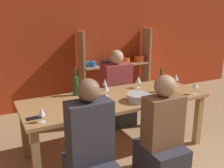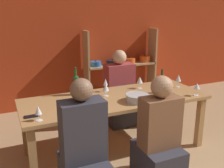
{
  "view_description": "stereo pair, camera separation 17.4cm",
  "coord_description": "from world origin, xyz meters",
  "px_view_note": "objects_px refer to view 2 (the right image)",
  "views": [
    {
      "loc": [
        -1.27,
        -0.89,
        1.83
      ],
      "look_at": [
        0.18,
        1.96,
        0.89
      ],
      "focal_mm": 42.0,
      "sensor_mm": 36.0,
      "label": 1
    },
    {
      "loc": [
        -1.11,
        -0.97,
        1.83
      ],
      "look_at": [
        0.18,
        1.96,
        0.89
      ],
      "focal_mm": 42.0,
      "sensor_mm": 36.0,
      "label": 2
    }
  ],
  "objects_px": {
    "dining_table": "(115,104)",
    "wine_glass_red_b": "(197,86)",
    "shelf_unit": "(121,76)",
    "wine_glass_white_b": "(90,95)",
    "wine_bottle_green": "(161,84)",
    "wine_glass_red_d": "(105,83)",
    "person_far_a": "(119,97)",
    "cell_phone": "(32,116)",
    "wine_glass_white_a": "(38,111)",
    "person_near_a": "(159,144)",
    "mixing_bowl": "(137,97)",
    "wine_glass_red_e": "(106,88)",
    "wine_bottle_dark": "(76,84)",
    "wine_glass_empty_b": "(178,78)",
    "wine_glass_red_c": "(82,101)",
    "wine_glass_empty_a": "(78,99)",
    "person_near_b": "(84,162)",
    "wine_glass_red_a": "(140,80)"
  },
  "relations": [
    {
      "from": "person_far_a",
      "to": "person_near_b",
      "type": "distance_m",
      "value": 1.95
    },
    {
      "from": "wine_glass_empty_b",
      "to": "wine_glass_red_c",
      "type": "height_order",
      "value": "wine_glass_empty_b"
    },
    {
      "from": "wine_glass_white_b",
      "to": "shelf_unit",
      "type": "bearing_deg",
      "value": 55.36
    },
    {
      "from": "mixing_bowl",
      "to": "wine_bottle_green",
      "type": "xyz_separation_m",
      "value": [
        0.45,
        0.17,
        0.08
      ]
    },
    {
      "from": "wine_bottle_green",
      "to": "wine_glass_red_a",
      "type": "relative_size",
      "value": 1.94
    },
    {
      "from": "wine_glass_red_b",
      "to": "person_near_b",
      "type": "xyz_separation_m",
      "value": [
        -1.67,
        -0.45,
        -0.4
      ]
    },
    {
      "from": "mixing_bowl",
      "to": "person_near_b",
      "type": "xyz_separation_m",
      "value": [
        -0.87,
        -0.56,
        -0.32
      ]
    },
    {
      "from": "wine_glass_white_a",
      "to": "wine_glass_red_a",
      "type": "height_order",
      "value": "wine_glass_red_a"
    },
    {
      "from": "dining_table",
      "to": "wine_glass_red_b",
      "type": "distance_m",
      "value": 1.07
    },
    {
      "from": "mixing_bowl",
      "to": "cell_phone",
      "type": "xyz_separation_m",
      "value": [
        -1.23,
        0.04,
        -0.04
      ]
    },
    {
      "from": "wine_glass_empty_b",
      "to": "wine_glass_white_b",
      "type": "relative_size",
      "value": 1.1
    },
    {
      "from": "person_far_a",
      "to": "person_near_b",
      "type": "relative_size",
      "value": 0.95
    },
    {
      "from": "wine_bottle_green",
      "to": "wine_glass_white_a",
      "type": "relative_size",
      "value": 2.08
    },
    {
      "from": "wine_bottle_green",
      "to": "wine_glass_red_d",
      "type": "height_order",
      "value": "wine_bottle_green"
    },
    {
      "from": "dining_table",
      "to": "wine_glass_empty_a",
      "type": "height_order",
      "value": "wine_glass_empty_a"
    },
    {
      "from": "shelf_unit",
      "to": "wine_glass_red_a",
      "type": "xyz_separation_m",
      "value": [
        -0.46,
        -1.55,
        0.36
      ]
    },
    {
      "from": "wine_glass_white_a",
      "to": "person_near_a",
      "type": "height_order",
      "value": "person_near_a"
    },
    {
      "from": "wine_glass_red_c",
      "to": "wine_glass_red_e",
      "type": "height_order",
      "value": "wine_glass_red_c"
    },
    {
      "from": "wine_glass_empty_a",
      "to": "wine_glass_red_c",
      "type": "xyz_separation_m",
      "value": [
        0.01,
        -0.12,
        0.02
      ]
    },
    {
      "from": "wine_bottle_dark",
      "to": "wine_glass_red_a",
      "type": "relative_size",
      "value": 2.17
    },
    {
      "from": "shelf_unit",
      "to": "wine_glass_white_a",
      "type": "height_order",
      "value": "shelf_unit"
    },
    {
      "from": "dining_table",
      "to": "mixing_bowl",
      "type": "relative_size",
      "value": 8.02
    },
    {
      "from": "mixing_bowl",
      "to": "wine_glass_white_b",
      "type": "bearing_deg",
      "value": 168.65
    },
    {
      "from": "wine_bottle_dark",
      "to": "wine_glass_red_b",
      "type": "height_order",
      "value": "wine_bottle_dark"
    },
    {
      "from": "wine_glass_white_a",
      "to": "wine_glass_red_e",
      "type": "height_order",
      "value": "wine_glass_red_e"
    },
    {
      "from": "dining_table",
      "to": "wine_glass_red_b",
      "type": "relative_size",
      "value": 14.17
    },
    {
      "from": "person_far_a",
      "to": "cell_phone",
      "type": "bearing_deg",
      "value": 34.0
    },
    {
      "from": "wine_glass_red_d",
      "to": "person_far_a",
      "type": "distance_m",
      "value": 0.81
    },
    {
      "from": "mixing_bowl",
      "to": "wine_glass_red_e",
      "type": "distance_m",
      "value": 0.44
    },
    {
      "from": "wine_glass_red_e",
      "to": "wine_glass_white_b",
      "type": "bearing_deg",
      "value": -141.65
    },
    {
      "from": "wine_glass_white_a",
      "to": "mixing_bowl",
      "type": "bearing_deg",
      "value": 4.24
    },
    {
      "from": "dining_table",
      "to": "wine_glass_red_d",
      "type": "height_order",
      "value": "wine_glass_red_d"
    },
    {
      "from": "wine_glass_empty_b",
      "to": "cell_phone",
      "type": "distance_m",
      "value": 2.07
    },
    {
      "from": "wine_glass_red_e",
      "to": "person_near_b",
      "type": "xyz_separation_m",
      "value": [
        -0.6,
        -0.9,
        -0.39
      ]
    },
    {
      "from": "wine_glass_empty_a",
      "to": "person_near_b",
      "type": "distance_m",
      "value": 0.76
    },
    {
      "from": "wine_glass_red_b",
      "to": "person_far_a",
      "type": "height_order",
      "value": "person_far_a"
    },
    {
      "from": "dining_table",
      "to": "person_far_a",
      "type": "height_order",
      "value": "person_far_a"
    },
    {
      "from": "wine_bottle_green",
      "to": "person_near_b",
      "type": "height_order",
      "value": "person_near_b"
    },
    {
      "from": "shelf_unit",
      "to": "wine_glass_white_b",
      "type": "bearing_deg",
      "value": -124.64
    },
    {
      "from": "shelf_unit",
      "to": "wine_bottle_green",
      "type": "xyz_separation_m",
      "value": [
        -0.3,
        -1.83,
        0.37
      ]
    },
    {
      "from": "wine_glass_empty_a",
      "to": "person_near_a",
      "type": "height_order",
      "value": "person_near_a"
    },
    {
      "from": "wine_bottle_dark",
      "to": "cell_phone",
      "type": "relative_size",
      "value": 2.37
    },
    {
      "from": "person_far_a",
      "to": "wine_glass_empty_a",
      "type": "bearing_deg",
      "value": 44.65
    },
    {
      "from": "wine_bottle_green",
      "to": "dining_table",
      "type": "bearing_deg",
      "value": 173.96
    },
    {
      "from": "wine_glass_red_b",
      "to": "wine_glass_red_c",
      "type": "distance_m",
      "value": 1.51
    },
    {
      "from": "wine_glass_red_a",
      "to": "person_near_a",
      "type": "height_order",
      "value": "person_near_a"
    },
    {
      "from": "shelf_unit",
      "to": "wine_bottle_dark",
      "type": "height_order",
      "value": "shelf_unit"
    },
    {
      "from": "wine_glass_empty_b",
      "to": "person_far_a",
      "type": "distance_m",
      "value": 1.03
    },
    {
      "from": "wine_glass_red_c",
      "to": "wine_glass_white_a",
      "type": "bearing_deg",
      "value": -173.35
    },
    {
      "from": "shelf_unit",
      "to": "person_far_a",
      "type": "bearing_deg",
      "value": -117.35
    }
  ]
}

